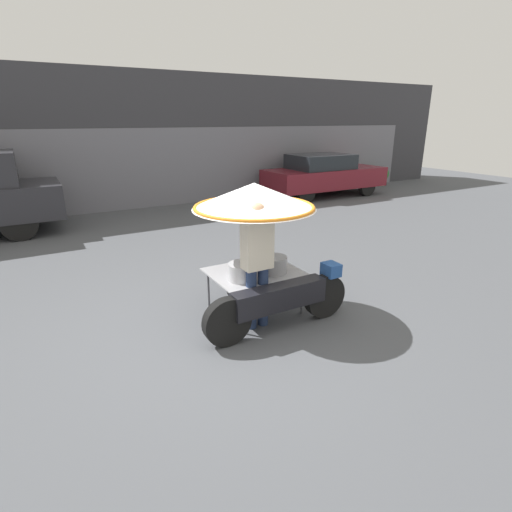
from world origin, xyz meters
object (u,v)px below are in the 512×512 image
object	(u,v)px
vendor_person	(257,259)
parked_car	(324,175)
vendor_motorcycle_cart	(258,221)
potted_plant	(382,175)

from	to	relation	value
vendor_person	parked_car	distance (m)	9.87
vendor_motorcycle_cart	vendor_person	distance (m)	0.57
vendor_person	potted_plant	size ratio (longest dim) A/B	2.18
parked_car	vendor_motorcycle_cart	bearing A→B (deg)	-134.38
vendor_person	potted_plant	distance (m)	13.02
vendor_person	potted_plant	bearing A→B (deg)	36.64
vendor_person	potted_plant	world-z (taller)	vendor_person
parked_car	vendor_person	bearing A→B (deg)	-133.87
potted_plant	parked_car	bearing A→B (deg)	-169.79
potted_plant	vendor_motorcycle_cart	bearing A→B (deg)	-144.03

